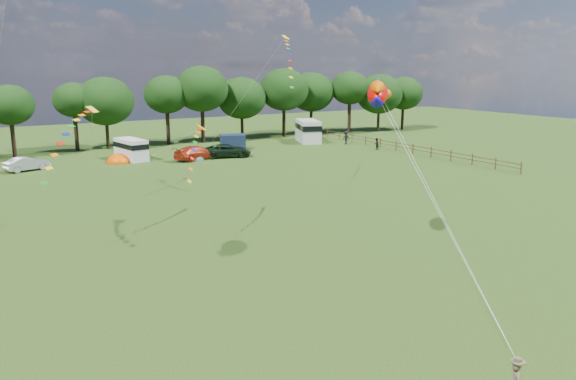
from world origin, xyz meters
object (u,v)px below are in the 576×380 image
campervan_c (131,149)px  walker_b (346,138)px  walker_a (376,144)px  car_c (197,153)px  fish_kite (377,94)px  campervan_d (308,130)px  car_b (27,164)px  tent_orange (119,163)px  tent_greyblue (191,159)px  car_d (227,151)px

campervan_c → walker_b: 28.11m
campervan_c → walker_a: size_ratio=3.42×
car_c → fish_kite: 35.75m
campervan_d → walker_a: 11.21m
car_b → car_c: size_ratio=0.77×
campervan_c → fish_kite: 39.22m
car_c → tent_orange: 8.47m
tent_orange → tent_greyblue: size_ratio=0.77×
campervan_d → walker_a: size_ratio=4.45×
tent_greyblue → walker_b: size_ratio=2.04×
car_b → car_d: (20.74, -2.46, 0.05)m
fish_kite → car_c: bearing=34.6°
tent_orange → tent_greyblue: bearing=-14.1°
car_d → walker_b: bearing=-68.8°
tent_greyblue → fish_kite: size_ratio=1.16×
car_b → walker_a: 39.65m
car_b → tent_greyblue: size_ratio=1.11×
campervan_c → tent_greyblue: campervan_c is taller
walker_a → car_b: bearing=-16.9°
car_b → campervan_c: campervan_c is taller
fish_kite → walker_a: (25.11, 30.36, -8.09)m
campervan_d → tent_orange: 27.09m
campervan_d → tent_orange: campervan_d is taller
campervan_c → walker_a: campervan_c is taller
campervan_c → walker_b: bearing=-103.9°
car_d → walker_b: 18.18m
car_c → tent_greyblue: (-0.46, 0.57, -0.76)m
tent_greyblue → car_c: bearing=-51.2°
car_b → car_d: size_ratio=0.72×
walker_a → tent_orange: bearing=-20.0°
tent_orange → tent_greyblue: 7.85m
car_d → tent_orange: bearing=93.1°
tent_orange → walker_a: walker_a is taller
tent_greyblue → campervan_c: bearing=152.2°
car_b → car_c: 17.26m
campervan_c → tent_greyblue: (5.86, -3.09, -1.24)m
campervan_d → fish_kite: bearing=173.4°
tent_greyblue → walker_b: (22.18, 1.14, 0.86)m
car_b → fish_kite: size_ratio=1.29×
campervan_d → tent_greyblue: campervan_d is taller
car_c → campervan_d: (18.70, 6.35, 0.82)m
campervan_c → campervan_d: size_ratio=0.77×
tent_greyblue → walker_a: size_ratio=2.43×
car_b → fish_kite: bearing=-178.6°
tent_greyblue → walker_b: walker_b is taller
walker_b → campervan_c: bearing=-2.7°
car_b → tent_greyblue: (16.64, -1.78, -0.68)m
car_c → fish_kite: size_ratio=1.67×
tent_orange → walker_b: 29.81m
campervan_c → campervan_d: 25.16m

